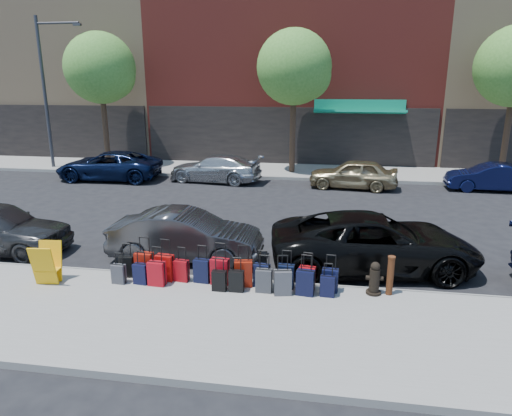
% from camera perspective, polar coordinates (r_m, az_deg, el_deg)
% --- Properties ---
extents(ground, '(120.00, 120.00, 0.00)m').
position_cam_1_polar(ground, '(15.62, -0.24, -2.52)').
color(ground, black).
rests_on(ground, ground).
extents(sidewalk_near, '(60.00, 4.00, 0.15)m').
position_cam_1_polar(sidewalk_near, '(9.75, -6.60, -13.93)').
color(sidewalk_near, gray).
rests_on(sidewalk_near, ground).
extents(sidewalk_far, '(60.00, 4.00, 0.15)m').
position_cam_1_polar(sidewalk_far, '(25.22, 3.44, 4.67)').
color(sidewalk_far, gray).
rests_on(sidewalk_far, ground).
extents(curb_near, '(60.00, 0.08, 0.15)m').
position_cam_1_polar(curb_near, '(11.49, -3.89, -9.05)').
color(curb_near, gray).
rests_on(curb_near, ground).
extents(curb_far, '(60.00, 0.08, 0.15)m').
position_cam_1_polar(curb_far, '(23.25, 2.94, 3.73)').
color(curb_far, gray).
rests_on(curb_far, ground).
extents(building_left, '(15.00, 12.12, 16.00)m').
position_cam_1_polar(building_left, '(37.59, -21.57, 19.39)').
color(building_left, tan).
rests_on(building_left, ground).
extents(building_center, '(17.00, 12.85, 20.00)m').
position_cam_1_polar(building_center, '(33.11, 5.27, 24.48)').
color(building_center, maroon).
rests_on(building_center, ground).
extents(tree_left, '(3.80, 3.80, 7.27)m').
position_cam_1_polar(tree_left, '(27.08, -18.60, 16.03)').
color(tree_left, black).
rests_on(tree_left, sidewalk_far).
extents(tree_center, '(3.80, 3.80, 7.27)m').
position_cam_1_polar(tree_center, '(24.21, 5.11, 16.88)').
color(tree_center, black).
rests_on(tree_center, sidewalk_far).
extents(streetlight, '(2.59, 0.18, 8.00)m').
position_cam_1_polar(streetlight, '(27.94, -24.66, 13.86)').
color(streetlight, '#333338').
rests_on(streetlight, sidewalk_far).
extents(suitcase_front_0, '(0.36, 0.21, 0.86)m').
position_cam_1_polar(suitcase_front_0, '(11.87, -15.84, -7.02)').
color(suitcase_front_0, black).
rests_on(suitcase_front_0, sidewalk_near).
extents(suitcase_front_1, '(0.45, 0.26, 1.05)m').
position_cam_1_polar(suitcase_front_1, '(11.66, -13.77, -6.96)').
color(suitcase_front_1, '#9A1509').
rests_on(suitcase_front_1, sidewalk_near).
extents(suitcase_front_2, '(0.45, 0.28, 1.03)m').
position_cam_1_polar(suitcase_front_2, '(11.43, -11.31, -7.30)').
color(suitcase_front_2, '#A20C0A').
rests_on(suitcase_front_2, sidewalk_near).
extents(suitcase_front_3, '(0.38, 0.24, 0.86)m').
position_cam_1_polar(suitcase_front_3, '(11.33, -9.31, -7.72)').
color(suitcase_front_3, maroon).
rests_on(suitcase_front_3, sidewalk_near).
extents(suitcase_front_4, '(0.40, 0.25, 0.93)m').
position_cam_1_polar(suitcase_front_4, '(11.19, -6.78, -7.80)').
color(suitcase_front_4, black).
rests_on(suitcase_front_4, sidewalk_near).
extents(suitcase_front_5, '(0.44, 0.27, 1.03)m').
position_cam_1_polar(suitcase_front_5, '(11.03, -4.54, -7.91)').
color(suitcase_front_5, maroon).
rests_on(suitcase_front_5, sidewalk_near).
extents(suitcase_front_6, '(0.45, 0.30, 1.01)m').
position_cam_1_polar(suitcase_front_6, '(10.91, -1.59, -8.17)').
color(suitcase_front_6, maroon).
rests_on(suitcase_front_6, sidewalk_near).
extents(suitcase_front_7, '(0.40, 0.26, 0.89)m').
position_cam_1_polar(suitcase_front_7, '(10.90, 0.72, -8.40)').
color(suitcase_front_7, black).
rests_on(suitcase_front_7, sidewalk_near).
extents(suitcase_front_8, '(0.39, 0.23, 0.92)m').
position_cam_1_polar(suitcase_front_8, '(10.84, 3.77, -8.52)').
color(suitcase_front_8, black).
rests_on(suitcase_front_8, sidewalk_near).
extents(suitcase_front_9, '(0.40, 0.25, 0.90)m').
position_cam_1_polar(suitcase_front_9, '(10.82, 6.40, -8.68)').
color(suitcase_front_9, '#9A090E').
rests_on(suitcase_front_9, sidewalk_near).
extents(suitcase_front_10, '(0.38, 0.23, 0.89)m').
position_cam_1_polar(suitcase_front_10, '(10.78, 9.23, -8.90)').
color(suitcase_front_10, black).
rests_on(suitcase_front_10, sidewalk_near).
extents(suitcase_back_0, '(0.33, 0.21, 0.76)m').
position_cam_1_polar(suitcase_back_0, '(11.56, -16.78, -7.88)').
color(suitcase_back_0, '#38383D').
rests_on(suitcase_back_0, sidewalk_near).
extents(suitcase_back_1, '(0.36, 0.24, 0.81)m').
position_cam_1_polar(suitcase_back_1, '(11.38, -14.20, -7.96)').
color(suitcase_back_1, black).
rests_on(suitcase_back_1, sidewalk_near).
extents(suitcase_back_2, '(0.41, 0.25, 0.95)m').
position_cam_1_polar(suitcase_back_2, '(11.20, -12.30, -7.99)').
color(suitcase_back_2, '#A20A14').
rests_on(suitcase_back_2, sidewalk_near).
extents(suitcase_back_5, '(0.33, 0.20, 0.78)m').
position_cam_1_polar(suitcase_back_5, '(10.74, -4.61, -9.03)').
color(suitcase_back_5, black).
rests_on(suitcase_back_5, sidewalk_near).
extents(suitcase_back_6, '(0.34, 0.20, 0.81)m').
position_cam_1_polar(suitcase_back_6, '(10.68, -2.46, -9.09)').
color(suitcase_back_6, black).
rests_on(suitcase_back_6, sidewalk_near).
extents(suitcase_back_7, '(0.38, 0.23, 0.88)m').
position_cam_1_polar(suitcase_back_7, '(10.64, 0.99, -9.05)').
color(suitcase_back_7, '#36363A').
rests_on(suitcase_back_7, sidewalk_near).
extents(suitcase_back_8, '(0.43, 0.30, 0.94)m').
position_cam_1_polar(suitcase_back_8, '(10.52, 3.35, -9.28)').
color(suitcase_back_8, '#3E3E43').
rests_on(suitcase_back_8, sidewalk_near).
extents(suitcase_back_9, '(0.43, 0.28, 0.95)m').
position_cam_1_polar(suitcase_back_9, '(10.55, 6.18, -9.25)').
color(suitcase_back_9, black).
rests_on(suitcase_back_9, sidewalk_near).
extents(suitcase_back_10, '(0.34, 0.21, 0.78)m').
position_cam_1_polar(suitcase_back_10, '(10.57, 8.92, -9.62)').
color(suitcase_back_10, black).
rests_on(suitcase_back_10, sidewalk_near).
extents(fire_hydrant, '(0.39, 0.35, 0.78)m').
position_cam_1_polar(fire_hydrant, '(10.85, 14.58, -8.61)').
color(fire_hydrant, black).
rests_on(fire_hydrant, sidewalk_near).
extents(bollard, '(0.17, 0.17, 0.93)m').
position_cam_1_polar(bollard, '(10.86, 16.44, -8.03)').
color(bollard, '#38190C').
rests_on(bollard, sidewalk_near).
extents(display_rack, '(0.61, 0.66, 0.99)m').
position_cam_1_polar(display_rack, '(12.07, -24.67, -6.38)').
color(display_rack, '#F7AF0D').
rests_on(display_rack, sidewalk_near).
extents(car_near_1, '(4.24, 1.50, 1.39)m').
position_cam_1_polar(car_near_1, '(12.89, -8.75, -3.44)').
color(car_near_1, '#333336').
rests_on(car_near_1, ground).
extents(car_near_2, '(5.71, 3.21, 1.51)m').
position_cam_1_polar(car_near_2, '(12.46, 14.54, -4.18)').
color(car_near_2, black).
rests_on(car_near_2, ground).
extents(car_far_0, '(5.25, 2.54, 1.44)m').
position_cam_1_polar(car_far_0, '(24.29, -17.91, 5.06)').
color(car_far_0, '#0B1533').
rests_on(car_far_0, ground).
extents(car_far_1, '(4.81, 2.48, 1.34)m').
position_cam_1_polar(car_far_1, '(22.77, -5.12, 4.96)').
color(car_far_1, '#B7BABF').
rests_on(car_far_1, ground).
extents(car_far_2, '(4.18, 2.02, 1.38)m').
position_cam_1_polar(car_far_2, '(21.72, 12.04, 4.20)').
color(car_far_2, '#9C895F').
rests_on(car_far_2, ground).
extents(car_far_3, '(3.87, 1.46, 1.26)m').
position_cam_1_polar(car_far_3, '(23.33, 27.27, 3.44)').
color(car_far_3, '#0C1238').
rests_on(car_far_3, ground).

